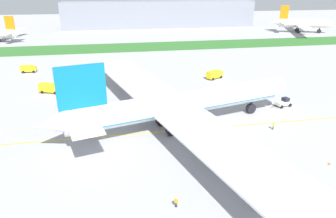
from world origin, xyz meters
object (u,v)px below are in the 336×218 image
parked_airliner_far_centre (302,24)px  traffic_cone_near_nose (330,163)px  ground_crew_marshaller_front (273,125)px  service_truck_catering_van (215,74)px  pushback_tug (284,102)px  ground_crew_wingwalker_port (176,202)px  service_truck_baggage_loader (49,88)px  service_truck_fuel_bowser (28,68)px  airliner_foreground (179,104)px

parked_airliner_far_centre → traffic_cone_near_nose: bearing=-120.4°
ground_crew_marshaller_front → service_truck_catering_van: 39.81m
pushback_tug → ground_crew_wingwalker_port: bearing=-136.6°
pushback_tug → parked_airliner_far_centre: parked_airliner_far_centre is taller
service_truck_catering_van → parked_airliner_far_centre: bearing=45.9°
ground_crew_wingwalker_port → service_truck_baggage_loader: service_truck_baggage_loader is taller
pushback_tug → service_truck_baggage_loader: service_truck_baggage_loader is taller
service_truck_baggage_loader → service_truck_fuel_bowser: 27.31m
service_truck_baggage_loader → service_truck_fuel_bowser: size_ratio=1.23×
pushback_tug → parked_airliner_far_centre: (78.99, 118.70, 4.64)m
service_truck_baggage_loader → service_truck_catering_van: service_truck_baggage_loader is taller
ground_crew_wingwalker_port → service_truck_baggage_loader: size_ratio=0.24×
ground_crew_wingwalker_port → service_truck_fuel_bowser: size_ratio=0.30×
airliner_foreground → ground_crew_wingwalker_port: bearing=-103.0°
service_truck_catering_van → ground_crew_marshaller_front: bearing=-90.0°
ground_crew_wingwalker_port → service_truck_baggage_loader: (-25.58, 55.54, 0.56)m
airliner_foreground → parked_airliner_far_centre: bearing=49.4°
service_truck_baggage_loader → service_truck_catering_van: size_ratio=1.04×
traffic_cone_near_nose → service_truck_fuel_bowser: service_truck_fuel_bowser is taller
traffic_cone_near_nose → service_truck_baggage_loader: service_truck_baggage_loader is taller
ground_crew_wingwalker_port → traffic_cone_near_nose: ground_crew_wingwalker_port is taller
traffic_cone_near_nose → airliner_foreground: bearing=139.3°
airliner_foreground → service_truck_baggage_loader: (-31.49, 29.95, -3.97)m
traffic_cone_near_nose → ground_crew_marshaller_front: bearing=100.6°
traffic_cone_near_nose → service_truck_fuel_bowser: size_ratio=0.11×
airliner_foreground → traffic_cone_near_nose: (22.69, -19.48, -5.19)m
service_truck_catering_van → traffic_cone_near_nose: bearing=-87.1°
ground_crew_marshaller_front → service_truck_baggage_loader: (-51.40, 34.54, 0.50)m
ground_crew_wingwalker_port → parked_airliner_far_centre: (114.23, 152.08, 4.71)m
parked_airliner_far_centre → pushback_tug: bearing=-123.6°
ground_crew_wingwalker_port → service_truck_fuel_bowser: (-36.59, 80.53, 0.47)m
pushback_tug → ground_crew_wingwalker_port: (-35.25, -33.38, -0.07)m
pushback_tug → traffic_cone_near_nose: pushback_tug is taller
pushback_tug → service_truck_fuel_bowser: 85.94m
traffic_cone_near_nose → parked_airliner_far_centre: parked_airliner_far_centre is taller
ground_crew_wingwalker_port → ground_crew_marshaller_front: ground_crew_marshaller_front is taller
pushback_tug → service_truck_fuel_bowser: bearing=146.7°
pushback_tug → ground_crew_wingwalker_port: pushback_tug is taller
parked_airliner_far_centre → ground_crew_marshaller_front: bearing=-124.0°
traffic_cone_near_nose → service_truck_baggage_loader: bearing=137.6°
service_truck_fuel_bowser → service_truck_catering_van: service_truck_catering_van is taller
ground_crew_wingwalker_port → traffic_cone_near_nose: size_ratio=2.67×
service_truck_fuel_bowser → parked_airliner_far_centre: 166.99m
ground_crew_marshaller_front → ground_crew_wingwalker_port: bearing=-140.9°
ground_crew_wingwalker_port → service_truck_fuel_bowser: service_truck_fuel_bowser is taller
service_truck_baggage_loader → service_truck_fuel_bowser: service_truck_baggage_loader is taller
ground_crew_wingwalker_port → service_truck_catering_van: bearing=67.0°
airliner_foreground → parked_airliner_far_centre: 166.53m
airliner_foreground → service_truck_fuel_bowser: airliner_foreground is taller
traffic_cone_near_nose → parked_airliner_far_centre: (85.64, 145.96, 5.37)m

